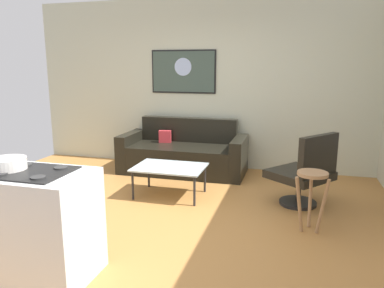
% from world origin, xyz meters
% --- Properties ---
extents(ground, '(6.40, 6.40, 0.04)m').
position_xyz_m(ground, '(0.00, 0.00, -0.02)').
color(ground, '#A97239').
extents(back_wall, '(6.40, 0.05, 2.80)m').
position_xyz_m(back_wall, '(0.00, 2.42, 1.40)').
color(back_wall, beige).
rests_on(back_wall, ground).
extents(couch, '(2.01, 0.88, 0.85)m').
position_xyz_m(couch, '(-0.39, 1.94, 0.29)').
color(couch, black).
rests_on(couch, ground).
extents(coffee_table, '(0.92, 0.65, 0.40)m').
position_xyz_m(coffee_table, '(-0.24, 0.79, 0.37)').
color(coffee_table, silver).
rests_on(coffee_table, ground).
extents(armchair, '(0.90, 0.90, 0.92)m').
position_xyz_m(armchair, '(1.48, 0.87, 0.44)').
color(armchair, black).
rests_on(armchair, ground).
extents(bar_stool, '(0.36, 0.35, 0.64)m').
position_xyz_m(bar_stool, '(1.53, 0.16, 0.49)').
color(bar_stool, '#A27850').
rests_on(bar_stool, ground).
extents(kitchen_counter, '(1.45, 0.61, 0.91)m').
position_xyz_m(kitchen_counter, '(-0.91, -1.32, 0.44)').
color(kitchen_counter, silver).
rests_on(kitchen_counter, ground).
extents(mixing_bowl, '(0.29, 0.29, 0.11)m').
position_xyz_m(mixing_bowl, '(-0.87, -1.32, 0.93)').
color(mixing_bowl, silver).
rests_on(mixing_bowl, kitchen_counter).
extents(wall_painting, '(1.12, 0.03, 0.72)m').
position_xyz_m(wall_painting, '(-0.53, 2.38, 1.61)').
color(wall_painting, black).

